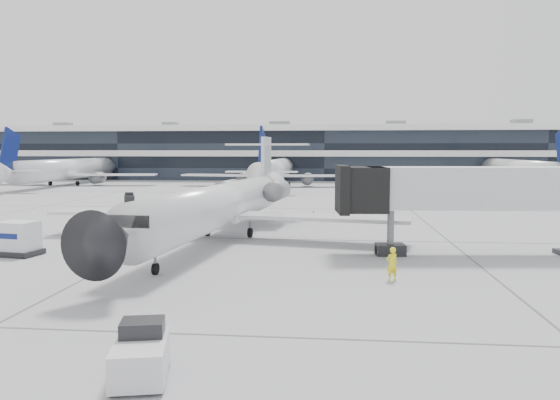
# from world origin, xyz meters

# --- Properties ---
(ground) EXTENTS (220.00, 220.00, 0.00)m
(ground) POSITION_xyz_m (0.00, 0.00, 0.00)
(ground) COLOR #939496
(ground) RESTS_ON ground
(terminal) EXTENTS (170.00, 22.00, 10.00)m
(terminal) POSITION_xyz_m (0.00, 82.00, 5.00)
(terminal) COLOR black
(terminal) RESTS_ON ground
(bg_jet_left) EXTENTS (32.00, 40.00, 9.60)m
(bg_jet_left) POSITION_xyz_m (-45.00, 55.00, 0.00)
(bg_jet_left) COLOR white
(bg_jet_left) RESTS_ON ground
(bg_jet_center) EXTENTS (32.00, 40.00, 9.60)m
(bg_jet_center) POSITION_xyz_m (-8.00, 55.00, 0.00)
(bg_jet_center) COLOR white
(bg_jet_center) RESTS_ON ground
(bg_jet_right) EXTENTS (32.00, 40.00, 9.60)m
(bg_jet_right) POSITION_xyz_m (32.00, 55.00, 0.00)
(bg_jet_right) COLOR white
(bg_jet_right) RESTS_ON ground
(regional_jet) EXTENTS (25.86, 32.29, 7.45)m
(regional_jet) POSITION_xyz_m (-5.64, -0.40, 2.55)
(regional_jet) COLOR silver
(regional_jet) RESTS_ON ground
(jet_bridge) EXTENTS (17.01, 4.83, 5.46)m
(jet_bridge) POSITION_xyz_m (11.60, -4.40, 3.98)
(jet_bridge) COLOR silver
(jet_bridge) RESTS_ON ground
(ramp_worker) EXTENTS (0.71, 0.62, 1.65)m
(ramp_worker) POSITION_xyz_m (4.90, -11.57, 0.82)
(ramp_worker) COLOR yellow
(ramp_worker) RESTS_ON ground
(baggage_tug) EXTENTS (1.89, 2.63, 1.51)m
(baggage_tug) POSITION_xyz_m (-3.14, -23.67, 0.68)
(baggage_tug) COLOR silver
(baggage_tug) RESTS_ON ground
(cargo_uld) EXTENTS (2.70, 2.19, 1.99)m
(cargo_uld) POSITION_xyz_m (-16.62, -7.37, 1.00)
(cargo_uld) COLOR black
(cargo_uld) RESTS_ON ground
(traffic_cone) EXTENTS (0.39, 0.39, 0.56)m
(traffic_cone) POSITION_xyz_m (0.13, 13.87, 0.26)
(traffic_cone) COLOR #F0600C
(traffic_cone) RESTS_ON ground
(far_tug) EXTENTS (1.82, 2.26, 1.25)m
(far_tug) POSITION_xyz_m (-21.94, 24.00, 0.56)
(far_tug) COLOR black
(far_tug) RESTS_ON ground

